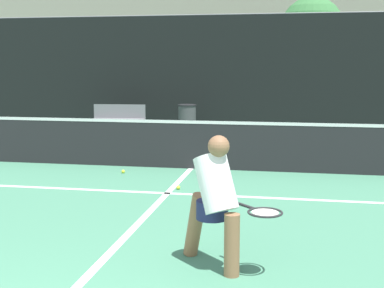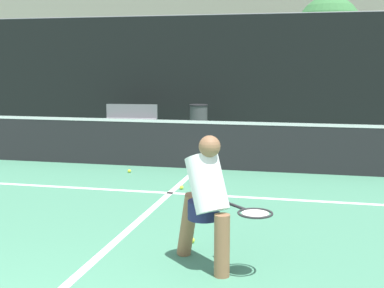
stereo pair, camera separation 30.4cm
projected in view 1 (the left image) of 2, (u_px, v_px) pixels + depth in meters
court_service_line at (167, 193)px, 8.50m from camera, size 8.25×0.10×0.01m
court_center_mark at (143, 218)px, 7.13m from camera, size 0.10×6.93×0.01m
net at (191, 143)px, 10.41m from camera, size 11.09×0.09×1.07m
fence_back at (227, 74)px, 15.82m from camera, size 24.00×0.06×3.47m
player_practicing at (216, 198)px, 5.33m from camera, size 1.16×0.80×1.37m
tennis_ball_scattered_1 at (123, 172)px, 10.04m from camera, size 0.07×0.07×0.07m
tennis_ball_scattered_2 at (178, 187)px, 8.76m from camera, size 0.07×0.07×0.07m
tennis_ball_scattered_4 at (197, 240)px, 6.15m from camera, size 0.07×0.07×0.07m
courtside_bench at (119, 118)px, 15.46m from camera, size 1.55×0.51×0.86m
trash_bin at (187, 120)px, 15.19m from camera, size 0.52×0.52×0.89m
parked_car at (359, 108)px, 17.55m from camera, size 1.83×3.97×1.37m
tree_west at (312, 30)px, 23.22m from camera, size 2.78×2.78×4.89m
building_far at (261, 40)px, 31.43m from camera, size 36.00×2.40×6.75m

